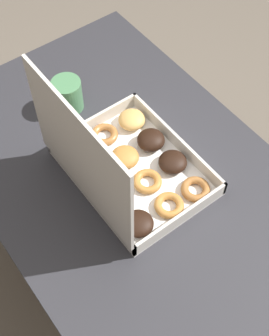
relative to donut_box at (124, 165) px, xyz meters
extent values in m
plane|color=#6B6054|center=(0.01, -0.02, -0.82)|extent=(8.00, 8.00, 0.00)
cube|color=#2D2D33|center=(0.01, -0.02, -0.08)|extent=(1.14, 0.73, 0.03)
cylinder|color=#2D2D33|center=(0.53, -0.34, -0.45)|extent=(0.06, 0.06, 0.73)
cube|color=white|center=(0.00, -0.03, -0.06)|extent=(0.39, 0.29, 0.01)
cube|color=beige|center=(0.00, -0.17, -0.03)|extent=(0.39, 0.01, 0.04)
cube|color=beige|center=(0.00, 0.11, -0.03)|extent=(0.39, 0.01, 0.04)
cube|color=beige|center=(-0.19, -0.03, -0.03)|extent=(0.01, 0.29, 0.04)
cube|color=beige|center=(0.19, -0.03, -0.03)|extent=(0.01, 0.29, 0.04)
cube|color=beige|center=(0.00, 0.12, 0.14)|extent=(0.39, 0.01, 0.30)
torus|color=#9E6633|center=(-0.15, -0.12, -0.04)|extent=(0.08, 0.08, 0.02)
ellipsoid|color=black|center=(-0.05, -0.12, -0.04)|extent=(0.08, 0.08, 0.04)
ellipsoid|color=black|center=(0.04, -0.12, -0.03)|extent=(0.08, 0.08, 0.04)
ellipsoid|color=tan|center=(0.13, -0.12, -0.04)|extent=(0.08, 0.08, 0.04)
torus|color=#B77A38|center=(-0.14, -0.04, -0.04)|extent=(0.08, 0.08, 0.02)
torus|color=#B77A38|center=(-0.05, -0.04, -0.04)|extent=(0.08, 0.08, 0.02)
ellipsoid|color=#B77A38|center=(0.04, -0.03, -0.04)|extent=(0.08, 0.08, 0.04)
torus|color=#9E6633|center=(0.14, -0.03, -0.04)|extent=(0.08, 0.08, 0.02)
ellipsoid|color=black|center=(-0.14, 0.06, -0.04)|extent=(0.08, 0.08, 0.04)
torus|color=black|center=(-0.05, 0.06, -0.04)|extent=(0.08, 0.08, 0.02)
ellipsoid|color=white|center=(0.05, 0.06, -0.03)|extent=(0.08, 0.08, 0.04)
torus|color=tan|center=(0.14, 0.06, -0.05)|extent=(0.08, 0.08, 0.02)
cylinder|color=#4C8456|center=(0.30, -0.02, -0.01)|extent=(0.09, 0.09, 0.10)
cylinder|color=black|center=(0.30, -0.02, 0.03)|extent=(0.07, 0.07, 0.01)
camera|label=1|loc=(-0.55, 0.38, 0.97)|focal=50.00mm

